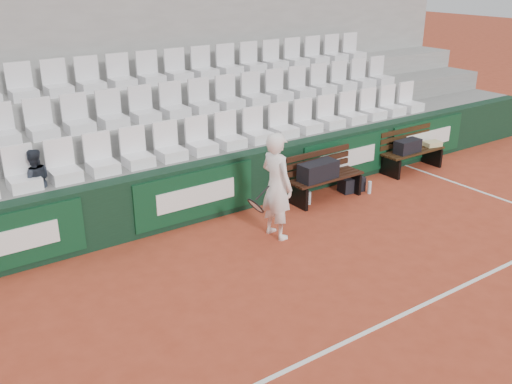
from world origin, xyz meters
name	(u,v)px	position (x,y,z in m)	size (l,w,h in m)	color
ground	(369,331)	(0.00, 0.00, 0.00)	(80.00, 80.00, 0.00)	#AD3F27
court_baseline	(369,331)	(0.00, 0.00, 0.00)	(18.00, 0.06, 0.01)	white
back_barrier	(205,190)	(0.07, 3.99, 0.50)	(18.00, 0.34, 1.00)	black
grandstand_tier_front	(184,180)	(0.00, 4.62, 0.50)	(18.00, 0.95, 1.00)	gray
grandstand_tier_mid	(159,154)	(0.00, 5.58, 0.72)	(18.00, 0.95, 1.45)	gray
grandstand_tier_back	(138,132)	(0.00, 6.53, 0.95)	(18.00, 0.95, 1.90)	gray
grandstand_rear_wall	(120,65)	(0.00, 7.15, 2.20)	(18.00, 0.30, 4.40)	#989895
seat_row_front	(186,138)	(0.00, 4.45, 1.31)	(11.90, 0.44, 0.63)	white
seat_row_mid	(160,102)	(0.00, 5.40, 1.77)	(11.90, 0.44, 0.63)	silver
seat_row_back	(136,69)	(0.00, 6.35, 2.21)	(11.90, 0.44, 0.63)	silver
bench_left	(326,188)	(2.31, 3.43, 0.23)	(1.50, 0.56, 0.45)	#32190F
bench_right	(412,160)	(4.85, 3.57, 0.23)	(1.50, 0.56, 0.45)	#321F0F
sports_bag_left	(318,171)	(2.08, 3.39, 0.61)	(0.76, 0.33, 0.33)	black
sports_bag_right	(408,146)	(4.63, 3.54, 0.59)	(0.58, 0.27, 0.27)	black
towel	(432,144)	(5.43, 3.54, 0.50)	(0.35, 0.25, 0.10)	#D2C988
sports_bag_ground	(352,184)	(2.99, 3.44, 0.14)	(0.47, 0.28, 0.28)	black
water_bottle_near	(309,198)	(1.90, 3.40, 0.12)	(0.07, 0.07, 0.25)	silver
water_bottle_far	(370,187)	(3.18, 3.14, 0.12)	(0.07, 0.07, 0.25)	silver
tennis_player	(277,186)	(0.63, 2.71, 0.86)	(0.73, 0.66, 1.72)	white
spectator_c	(31,153)	(-2.53, 4.50, 1.51)	(0.49, 0.38, 1.01)	#1E242D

